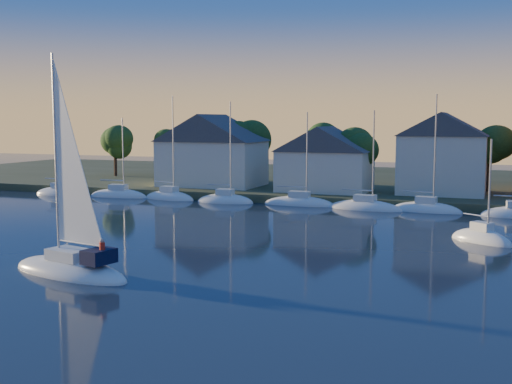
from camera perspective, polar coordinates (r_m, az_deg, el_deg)
The scene contains 10 objects.
ground at distance 27.41m, azimuth -13.05°, elevation -14.95°, with size 260.00×260.00×0.00m, color black.
shoreline_land at distance 97.67m, azimuth 12.24°, elevation 0.48°, with size 160.00×50.00×2.00m, color #323B22.
wooden_dock at distance 75.16m, azimuth 9.59°, elevation -1.22°, with size 120.00×3.00×1.00m, color brown.
clubhouse_west at distance 87.16m, azimuth -3.90°, elevation 3.82°, with size 13.65×9.45×9.64m.
clubhouse_centre at distance 80.86m, azimuth 6.18°, elevation 3.02°, with size 11.55×8.40×8.08m.
clubhouse_east at distance 80.44m, azimuth 16.26°, elevation 3.40°, with size 10.50×8.40×9.80m.
tree_line at distance 85.04m, azimuth 12.46°, elevation 4.45°, with size 93.40×5.40×8.90m.
moored_fleet at distance 71.54m, azimuth 12.27°, elevation -1.59°, with size 95.50×2.40×12.05m.
hero_sailboat at distance 43.16m, azimuth -16.11°, elevation -6.25°, with size 10.32×5.29×15.20m.
drifting_sailboat_right at distance 55.43m, azimuth 19.40°, elevation -4.13°, with size 5.78×4.83×9.50m.
Camera 1 is at (14.43, -21.09, 9.93)m, focal length 45.00 mm.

